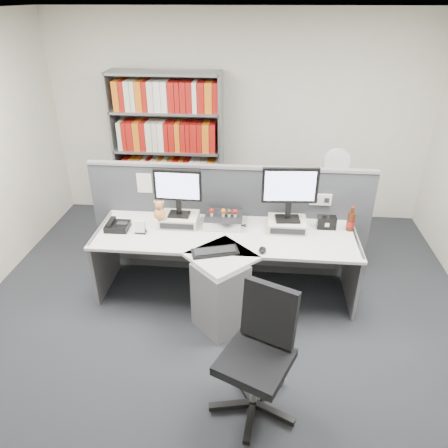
# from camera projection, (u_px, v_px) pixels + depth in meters

# --- Properties ---
(ground) EXTENTS (5.50, 5.50, 0.00)m
(ground) POSITION_uv_depth(u_px,v_px,m) (217.00, 347.00, 3.81)
(ground) COLOR #2C2F34
(ground) RESTS_ON ground
(room_shell) EXTENTS (5.04, 5.54, 2.72)m
(room_shell) POSITION_uv_depth(u_px,v_px,m) (215.00, 159.00, 2.95)
(room_shell) COLOR silver
(room_shell) RESTS_ON ground
(partition) EXTENTS (3.00, 0.08, 1.27)m
(partition) POSITION_uv_depth(u_px,v_px,m) (230.00, 220.00, 4.59)
(partition) COLOR #41454A
(partition) RESTS_ON ground
(desk) EXTENTS (2.60, 1.20, 0.72)m
(desk) POSITION_uv_depth(u_px,v_px,m) (223.00, 268.00, 4.11)
(desk) COLOR silver
(desk) RESTS_ON ground
(monitor_riser_left) EXTENTS (0.38, 0.31, 0.10)m
(monitor_riser_left) POSITION_uv_depth(u_px,v_px,m) (179.00, 220.00, 4.34)
(monitor_riser_left) COLOR beige
(monitor_riser_left) RESTS_ON desk
(monitor_riser_right) EXTENTS (0.38, 0.31, 0.10)m
(monitor_riser_right) POSITION_uv_depth(u_px,v_px,m) (287.00, 224.00, 4.25)
(monitor_riser_right) COLOR beige
(monitor_riser_right) RESTS_ON desk
(monitor_left) EXTENTS (0.48, 0.16, 0.49)m
(monitor_left) POSITION_uv_depth(u_px,v_px,m) (178.00, 189.00, 4.17)
(monitor_left) COLOR black
(monitor_left) RESTS_ON monitor_riser_left
(monitor_right) EXTENTS (0.54, 0.19, 0.55)m
(monitor_right) POSITION_uv_depth(u_px,v_px,m) (290.00, 190.00, 4.07)
(monitor_right) COLOR black
(monitor_right) RESTS_ON monitor_riser_right
(desktop_pc) EXTENTS (0.38, 0.34, 0.10)m
(desktop_pc) POSITION_uv_depth(u_px,v_px,m) (223.00, 220.00, 4.33)
(desktop_pc) COLOR black
(desktop_pc) RESTS_ON desk
(figurines) EXTENTS (0.29, 0.05, 0.09)m
(figurines) POSITION_uv_depth(u_px,v_px,m) (225.00, 212.00, 4.27)
(figurines) COLOR beige
(figurines) RESTS_ON desktop_pc
(keyboard) EXTENTS (0.46, 0.28, 0.03)m
(keyboard) POSITION_uv_depth(u_px,v_px,m) (215.00, 252.00, 3.86)
(keyboard) COLOR black
(keyboard) RESTS_ON desk
(mouse) EXTENTS (0.07, 0.11, 0.04)m
(mouse) POSITION_uv_depth(u_px,v_px,m) (263.00, 250.00, 3.88)
(mouse) COLOR black
(mouse) RESTS_ON desk
(desk_phone) EXTENTS (0.23, 0.21, 0.10)m
(desk_phone) POSITION_uv_depth(u_px,v_px,m) (117.00, 226.00, 4.25)
(desk_phone) COLOR black
(desk_phone) RESTS_ON desk
(desk_calendar) EXTENTS (0.11, 0.08, 0.13)m
(desk_calendar) POSITION_uv_depth(u_px,v_px,m) (140.00, 228.00, 4.17)
(desk_calendar) COLOR black
(desk_calendar) RESTS_ON desk
(plush_toy) EXTENTS (0.12, 0.12, 0.21)m
(plush_toy) POSITION_uv_depth(u_px,v_px,m) (159.00, 211.00, 4.19)
(plush_toy) COLOR #CE8844
(plush_toy) RESTS_ON monitor_riser_left
(speaker) EXTENTS (0.19, 0.11, 0.13)m
(speaker) POSITION_uv_depth(u_px,v_px,m) (326.00, 222.00, 4.26)
(speaker) COLOR black
(speaker) RESTS_ON desk
(cola_bottle) EXTENTS (0.08, 0.08, 0.26)m
(cola_bottle) POSITION_uv_depth(u_px,v_px,m) (351.00, 221.00, 4.20)
(cola_bottle) COLOR #3F190A
(cola_bottle) RESTS_ON desk
(shelving_unit) EXTENTS (1.41, 0.40, 2.00)m
(shelving_unit) POSITION_uv_depth(u_px,v_px,m) (169.00, 153.00, 5.55)
(shelving_unit) COLOR gray
(shelving_unit) RESTS_ON ground
(filing_cabinet) EXTENTS (0.45, 0.61, 0.70)m
(filing_cabinet) POSITION_uv_depth(u_px,v_px,m) (329.00, 217.00, 5.29)
(filing_cabinet) COLOR gray
(filing_cabinet) RESTS_ON ground
(desk_fan) EXTENTS (0.33, 0.19, 0.55)m
(desk_fan) POSITION_uv_depth(u_px,v_px,m) (336.00, 165.00, 4.96)
(desk_fan) COLOR white
(desk_fan) RESTS_ON filing_cabinet
(office_chair) EXTENTS (0.66, 0.67, 1.00)m
(office_chair) POSITION_uv_depth(u_px,v_px,m) (260.00, 350.00, 3.06)
(office_chair) COLOR silver
(office_chair) RESTS_ON ground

